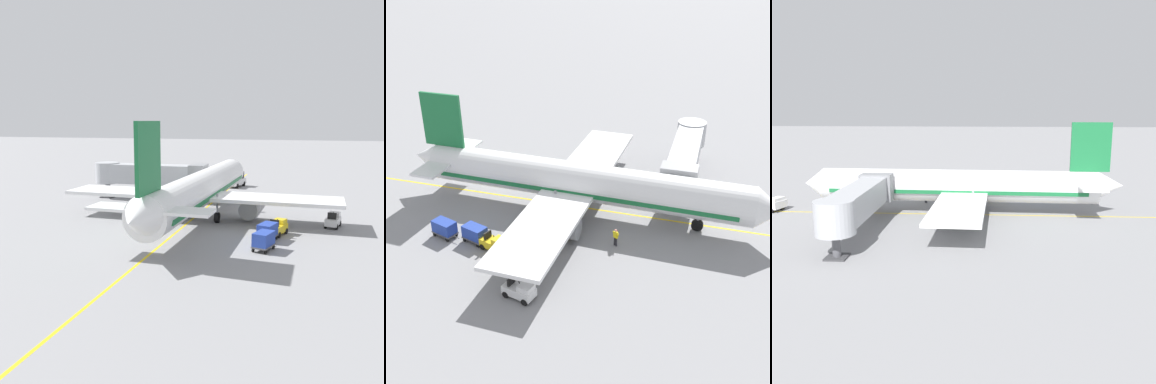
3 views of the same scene
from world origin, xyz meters
The scene contains 10 objects.
ground_plane centered at (0.00, 0.00, 0.00)m, with size 400.00×400.00×0.00m, color gray.
gate_lead_in_line centered at (0.00, 0.00, 0.00)m, with size 0.24×80.00×0.01m, color gold.
parked_airliner centered at (0.70, -0.74, 3.19)m, with size 30.13×37.28×10.63m.
jet_bridge centered at (-8.77, 8.38, 3.46)m, with size 15.84×3.50×4.98m.
pushback_tractor centered at (0.58, 22.82, 1.10)m, with size 3.16×4.79×2.40m.
baggage_tug_lead centered at (9.50, -5.89, 0.71)m, with size 1.93×2.75×1.62m.
baggage_tug_trailing centered at (14.69, -1.32, 0.71)m, with size 1.77×2.71×1.62m.
baggage_cart_front centered at (8.76, -8.16, 0.95)m, with size 1.89×2.97×1.58m.
baggage_cart_second_in_train centered at (8.75, -11.23, 0.95)m, with size 1.89×2.97×1.58m.
ground_crew_wing_walker centered at (5.72, 4.02, 0.95)m, with size 0.44×0.67×1.69m.
Camera 1 is at (12.13, -45.89, 10.64)m, focal length 40.13 mm.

